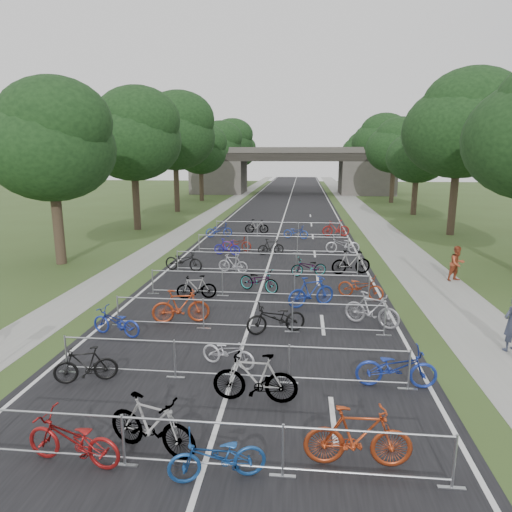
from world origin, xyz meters
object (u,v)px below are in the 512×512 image
at_px(overpass_bridge, 292,171).
at_px(pedestrian_b, 457,264).
at_px(bike_2, 217,457).
at_px(pedestrian_a, 512,323).
at_px(bike_0, 72,440).
at_px(bike_1, 152,425).

bearing_deg(overpass_bridge, pedestrian_b, -79.67).
bearing_deg(bike_2, pedestrian_a, 113.87).
relative_size(bike_0, bike_1, 0.98).
height_order(overpass_bridge, pedestrian_a, overpass_bridge).
height_order(bike_0, bike_2, bike_0).
bearing_deg(pedestrian_b, pedestrian_a, -122.10).
relative_size(bike_2, pedestrian_a, 1.03).
distance_m(bike_0, pedestrian_a, 12.57).
xyz_separation_m(overpass_bridge, bike_2, (0.34, -65.21, -3.05)).
distance_m(overpass_bridge, pedestrian_a, 59.25).
bearing_deg(bike_0, bike_1, 119.25).
relative_size(overpass_bridge, pedestrian_a, 17.44).
bearing_deg(overpass_bridge, bike_0, -92.23).
distance_m(bike_1, bike_2, 1.62).
xyz_separation_m(bike_1, bike_2, (1.46, -0.68, -0.14)).
distance_m(bike_1, pedestrian_a, 11.10).
bearing_deg(bike_0, pedestrian_b, 149.88).
xyz_separation_m(overpass_bridge, pedestrian_a, (8.26, -58.61, -2.64)).
height_order(pedestrian_a, pedestrian_b, pedestrian_a).
height_order(bike_2, pedestrian_b, pedestrian_b).
distance_m(bike_0, bike_1, 1.50).
relative_size(bike_0, pedestrian_b, 1.19).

